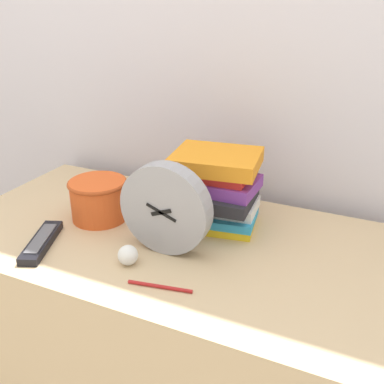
% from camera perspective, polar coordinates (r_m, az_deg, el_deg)
% --- Properties ---
extents(wall_back, '(6.00, 0.04, 2.40)m').
position_cam_1_polar(wall_back, '(1.38, 3.82, 19.43)').
color(wall_back, silver).
rests_on(wall_back, ground_plane).
extents(desk, '(1.16, 0.62, 0.73)m').
position_cam_1_polar(desk, '(1.40, -3.15, -18.55)').
color(desk, tan).
rests_on(desk, ground_plane).
extents(desk_clock, '(0.23, 0.05, 0.23)m').
position_cam_1_polar(desk_clock, '(1.06, -3.41, -2.15)').
color(desk_clock, '#99999E').
rests_on(desk_clock, desk).
extents(book_stack, '(0.25, 0.22, 0.20)m').
position_cam_1_polar(book_stack, '(1.19, 2.97, 0.50)').
color(book_stack, yellow).
rests_on(book_stack, desk).
extents(basket, '(0.16, 0.16, 0.11)m').
position_cam_1_polar(basket, '(1.26, -11.78, -0.73)').
color(basket, '#E05623').
rests_on(basket, desk).
extents(tv_remote, '(0.11, 0.20, 0.02)m').
position_cam_1_polar(tv_remote, '(1.19, -18.57, -6.02)').
color(tv_remote, black).
rests_on(tv_remote, desk).
extents(crumpled_paper_ball, '(0.05, 0.05, 0.05)m').
position_cam_1_polar(crumpled_paper_ball, '(1.06, -8.14, -7.94)').
color(crumpled_paper_ball, white).
rests_on(crumpled_paper_ball, desk).
extents(pen, '(0.14, 0.03, 0.01)m').
position_cam_1_polar(pen, '(0.99, -4.10, -11.88)').
color(pen, '#B21E1E').
rests_on(pen, desk).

